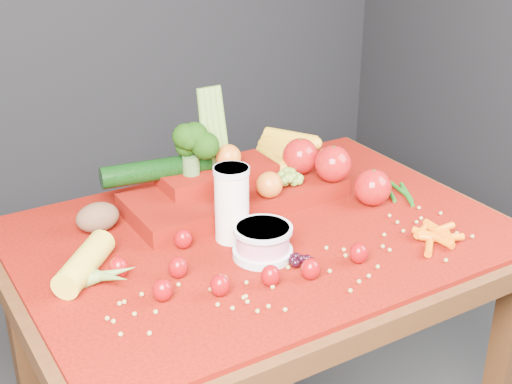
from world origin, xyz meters
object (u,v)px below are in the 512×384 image
table (261,272)px  milk_glass (232,201)px  produce_mound (248,178)px  yogurt_bowl (263,241)px

table → milk_glass: (-0.07, 0.00, 0.20)m
milk_glass → produce_mound: 0.20m
milk_glass → produce_mound: produce_mound is taller
milk_glass → yogurt_bowl: bearing=-80.8°
table → milk_glass: milk_glass is taller
milk_glass → yogurt_bowl: 0.11m
table → yogurt_bowl: (-0.05, -0.10, 0.14)m
table → milk_glass: size_ratio=6.54×
table → yogurt_bowl: bearing=-119.3°
milk_glass → produce_mound: size_ratio=0.27×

